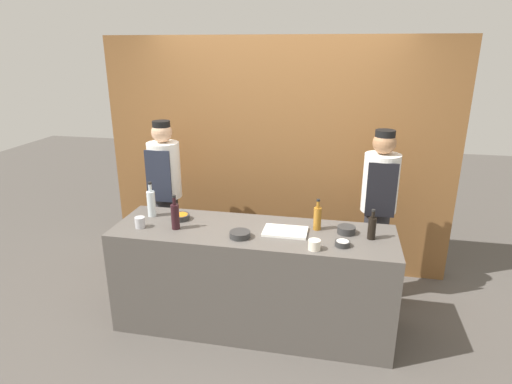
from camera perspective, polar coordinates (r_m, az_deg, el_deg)
name	(u,v)px	position (r m, az deg, el deg)	size (l,w,h in m)	color
ground_plane	(253,323)	(3.91, -0.42, -17.10)	(14.00, 14.00, 0.00)	#4C4742
cabinet_wall	(276,157)	(4.47, 2.71, 4.68)	(3.56, 0.18, 2.40)	brown
counter	(253,279)	(3.66, -0.43, -11.47)	(2.28, 0.68, 0.89)	#514C47
sauce_bowl_white	(342,243)	(3.25, 11.46, -6.70)	(0.11, 0.11, 0.04)	#2D2D2D
sauce_bowl_orange	(181,217)	(3.72, -10.02, -3.25)	(0.15, 0.15, 0.05)	#2D2D2D
sauce_bowl_red	(346,229)	(3.47, 11.96, -4.91)	(0.14, 0.14, 0.06)	#2D2D2D
sauce_bowl_brown	(240,234)	(3.33, -2.15, -5.63)	(0.16, 0.16, 0.05)	#2D2D2D
cutting_board	(285,231)	(3.42, 3.93, -5.27)	(0.35, 0.23, 0.02)	white
bottle_clear	(151,203)	(3.81, -13.79, -1.41)	(0.07, 0.07, 0.31)	silver
bottle_amber	(317,218)	(3.47, 8.20, -3.42)	(0.06, 0.06, 0.26)	#9E661E
bottle_wine	(175,216)	(3.51, -10.72, -3.13)	(0.07, 0.07, 0.29)	black
bottle_soy	(372,227)	(3.39, 15.20, -4.58)	(0.06, 0.06, 0.24)	black
cup_steel	(140,222)	(3.62, -15.21, -3.93)	(0.08, 0.08, 0.09)	#B7B7BC
cup_cream	(314,245)	(3.16, 7.79, -6.99)	(0.09, 0.09, 0.08)	silver
chef_left	(166,195)	(4.34, -11.90, -0.35)	(0.31, 0.31, 1.63)	#28282D
chef_right	(378,210)	(4.03, 15.94, -2.33)	(0.31, 0.31, 1.62)	#28282D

